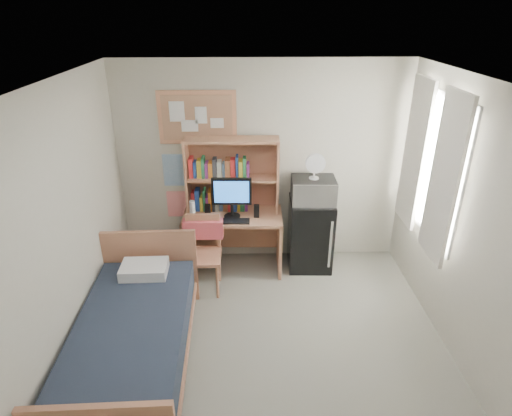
{
  "coord_description": "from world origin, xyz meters",
  "views": [
    {
      "loc": [
        -0.22,
        -3.02,
        3.13
      ],
      "look_at": [
        -0.1,
        1.2,
        1.13
      ],
      "focal_mm": 30.0,
      "sensor_mm": 36.0,
      "label": 1
    }
  ],
  "objects_px": {
    "desk": "(233,241)",
    "microwave": "(313,190)",
    "monitor": "(232,198)",
    "bulletin_board": "(197,117)",
    "speaker_left": "(208,211)",
    "desk_fan": "(315,167)",
    "bed": "(133,344)",
    "desk_chair": "(203,256)",
    "speaker_right": "(257,211)",
    "mini_fridge": "(310,234)"
  },
  "relations": [
    {
      "from": "desk",
      "to": "microwave",
      "type": "distance_m",
      "value": 1.22
    },
    {
      "from": "monitor",
      "to": "bulletin_board",
      "type": "bearing_deg",
      "value": 138.87
    },
    {
      "from": "monitor",
      "to": "speaker_left",
      "type": "bearing_deg",
      "value": 180.0
    },
    {
      "from": "desk",
      "to": "microwave",
      "type": "xyz_separation_m",
      "value": [
        1.0,
        0.01,
        0.7
      ]
    },
    {
      "from": "monitor",
      "to": "desk_fan",
      "type": "bearing_deg",
      "value": 6.06
    },
    {
      "from": "bed",
      "to": "microwave",
      "type": "distance_m",
      "value": 2.69
    },
    {
      "from": "speaker_left",
      "to": "desk_fan",
      "type": "distance_m",
      "value": 1.4
    },
    {
      "from": "bulletin_board",
      "to": "speaker_left",
      "type": "bearing_deg",
      "value": -74.59
    },
    {
      "from": "desk_fan",
      "to": "desk_chair",
      "type": "bearing_deg",
      "value": -157.61
    },
    {
      "from": "microwave",
      "to": "desk",
      "type": "bearing_deg",
      "value": -177.08
    },
    {
      "from": "speaker_left",
      "to": "speaker_right",
      "type": "distance_m",
      "value": 0.6
    },
    {
      "from": "monitor",
      "to": "desk_fan",
      "type": "height_order",
      "value": "desk_fan"
    },
    {
      "from": "mini_fridge",
      "to": "speaker_right",
      "type": "bearing_deg",
      "value": -169.46
    },
    {
      "from": "desk",
      "to": "mini_fridge",
      "type": "relative_size",
      "value": 1.33
    },
    {
      "from": "bulletin_board",
      "to": "desk",
      "type": "bearing_deg",
      "value": -37.81
    },
    {
      "from": "desk",
      "to": "desk_chair",
      "type": "height_order",
      "value": "desk_chair"
    },
    {
      "from": "desk",
      "to": "mini_fridge",
      "type": "bearing_deg",
      "value": 3.77
    },
    {
      "from": "desk_fan",
      "to": "bed",
      "type": "bearing_deg",
      "value": -135.44
    },
    {
      "from": "mini_fridge",
      "to": "speaker_left",
      "type": "bearing_deg",
      "value": -174.16
    },
    {
      "from": "bed",
      "to": "speaker_right",
      "type": "height_order",
      "value": "speaker_right"
    },
    {
      "from": "bulletin_board",
      "to": "microwave",
      "type": "bearing_deg",
      "value": -12.0
    },
    {
      "from": "mini_fridge",
      "to": "speaker_right",
      "type": "height_order",
      "value": "same"
    },
    {
      "from": "bulletin_board",
      "to": "desk_chair",
      "type": "relative_size",
      "value": 1.0
    },
    {
      "from": "desk",
      "to": "desk_chair",
      "type": "xyz_separation_m",
      "value": [
        -0.35,
        -0.48,
        0.08
      ]
    },
    {
      "from": "mini_fridge",
      "to": "desk",
      "type": "bearing_deg",
      "value": -175.93
    },
    {
      "from": "speaker_left",
      "to": "microwave",
      "type": "distance_m",
      "value": 1.32
    },
    {
      "from": "monitor",
      "to": "desk_chair",
      "type": "bearing_deg",
      "value": -127.39
    },
    {
      "from": "bulletin_board",
      "to": "mini_fridge",
      "type": "height_order",
      "value": "bulletin_board"
    },
    {
      "from": "desk_chair",
      "to": "microwave",
      "type": "height_order",
      "value": "microwave"
    },
    {
      "from": "microwave",
      "to": "bed",
      "type": "bearing_deg",
      "value": -135.44
    },
    {
      "from": "desk_chair",
      "to": "microwave",
      "type": "xyz_separation_m",
      "value": [
        1.34,
        0.5,
        0.61
      ]
    },
    {
      "from": "desk",
      "to": "bed",
      "type": "height_order",
      "value": "desk"
    },
    {
      "from": "monitor",
      "to": "speaker_right",
      "type": "distance_m",
      "value": 0.35
    },
    {
      "from": "bulletin_board",
      "to": "speaker_left",
      "type": "distance_m",
      "value": 1.13
    },
    {
      "from": "bed",
      "to": "desk_fan",
      "type": "xyz_separation_m",
      "value": [
        1.89,
        1.73,
        1.1
      ]
    },
    {
      "from": "bulletin_board",
      "to": "microwave",
      "type": "height_order",
      "value": "bulletin_board"
    },
    {
      "from": "bed",
      "to": "microwave",
      "type": "height_order",
      "value": "microwave"
    },
    {
      "from": "desk",
      "to": "desk_fan",
      "type": "xyz_separation_m",
      "value": [
        1.0,
        0.01,
        1.0
      ]
    },
    {
      "from": "bulletin_board",
      "to": "desk_fan",
      "type": "xyz_separation_m",
      "value": [
        1.4,
        -0.3,
        -0.54
      ]
    },
    {
      "from": "bulletin_board",
      "to": "desk",
      "type": "xyz_separation_m",
      "value": [
        0.4,
        -0.31,
        -1.54
      ]
    },
    {
      "from": "monitor",
      "to": "desk_fan",
      "type": "relative_size",
      "value": 1.74
    },
    {
      "from": "speaker_left",
      "to": "microwave",
      "type": "height_order",
      "value": "microwave"
    },
    {
      "from": "desk",
      "to": "bed",
      "type": "distance_m",
      "value": 1.94
    },
    {
      "from": "desk_chair",
      "to": "speaker_left",
      "type": "height_order",
      "value": "desk_chair"
    },
    {
      "from": "desk_chair",
      "to": "microwave",
      "type": "bearing_deg",
      "value": 20.67
    },
    {
      "from": "desk_fan",
      "to": "speaker_left",
      "type": "bearing_deg",
      "value": -175.04
    },
    {
      "from": "speaker_right",
      "to": "mini_fridge",
      "type": "bearing_deg",
      "value": 10.24
    },
    {
      "from": "bed",
      "to": "speaker_right",
      "type": "bearing_deg",
      "value": 52.67
    },
    {
      "from": "desk_chair",
      "to": "desk_fan",
      "type": "bearing_deg",
      "value": 20.67
    },
    {
      "from": "monitor",
      "to": "bed",
      "type": "bearing_deg",
      "value": -116.53
    }
  ]
}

